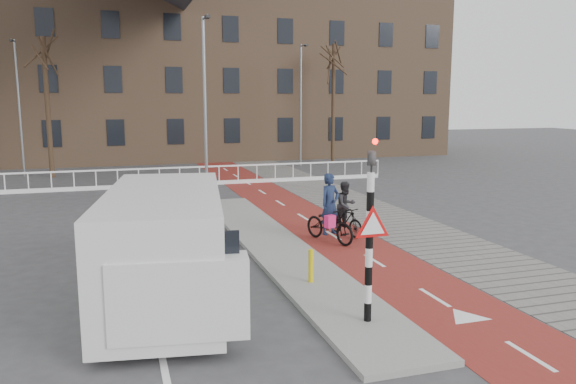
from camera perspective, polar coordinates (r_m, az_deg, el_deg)
name	(u,v)px	position (r m, az deg, el deg)	size (l,w,h in m)	color
ground	(354,290)	(13.17, 6.68, -9.87)	(120.00, 120.00, 0.00)	#38383A
bike_lane	(287,207)	(22.75, -0.08, -1.57)	(2.50, 60.00, 0.01)	maroon
sidewalk	(351,204)	(23.72, 6.39, -1.18)	(3.00, 60.00, 0.01)	slate
curb_island	(276,247)	(16.52, -1.22, -5.59)	(1.80, 16.00, 0.12)	gray
traffic_signal	(370,226)	(10.61, 8.35, -3.45)	(0.80, 0.80, 3.68)	black
bollard	(311,266)	(13.16, 2.34, -7.49)	(0.12, 0.12, 0.78)	gold
cyclist_near	(330,219)	(17.21, 4.27, -2.75)	(1.40, 2.17, 2.11)	black
cyclist_far	(346,213)	(18.01, 5.86, -2.17)	(0.91, 1.67, 1.75)	black
van	(165,246)	(12.05, -12.41, -5.42)	(3.12, 6.00, 2.46)	silver
railing	(118,183)	(28.62, -16.91, 0.90)	(28.00, 0.10, 0.99)	silver
townhouse_row	(139,51)	(43.53, -14.90, 13.67)	(46.00, 10.00, 15.90)	#7F6047
tree_mid	(48,108)	(33.94, -23.22, 7.82)	(0.27, 0.27, 7.69)	black
tree_right	(333,104)	(38.86, 4.62, 8.89)	(0.25, 0.25, 8.02)	black
streetlight_near	(205,117)	(21.77, -8.41, 7.58)	(0.12, 0.12, 7.36)	slate
streetlight_left	(20,109)	(35.11, -25.61, 7.60)	(0.12, 0.12, 7.58)	slate
streetlight_right	(301,106)	(36.71, 1.31, 8.70)	(0.12, 0.12, 7.78)	slate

